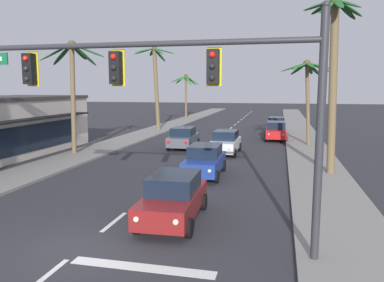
{
  "coord_description": "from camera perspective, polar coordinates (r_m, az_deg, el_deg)",
  "views": [
    {
      "loc": [
        5.65,
        -9.55,
        4.73
      ],
      "look_at": [
        1.56,
        8.0,
        2.2
      ],
      "focal_mm": 35.46,
      "sensor_mm": 36.0,
      "label": 1
    }
  ],
  "objects": [
    {
      "name": "sedan_third_in_queue",
      "position": [
        20.51,
        1.92,
        -2.9
      ],
      "size": [
        2.02,
        4.48,
        1.68
      ],
      "color": "navy",
      "rests_on": "ground"
    },
    {
      "name": "palm_left_second",
      "position": [
        27.88,
        -17.59,
        9.97
      ],
      "size": [
        4.36,
        4.54,
        7.95
      ],
      "color": "brown",
      "rests_on": "ground"
    },
    {
      "name": "palm_right_second",
      "position": [
        21.67,
        20.54,
        11.38
      ],
      "size": [
        3.09,
        3.14,
        9.49
      ],
      "color": "brown",
      "rests_on": "ground"
    },
    {
      "name": "sidewalk_right",
      "position": [
        29.99,
        17.07,
        -1.3
      ],
      "size": [
        3.2,
        110.0,
        0.14
      ],
      "primitive_type": "cube",
      "color": "gray",
      "rests_on": "ground"
    },
    {
      "name": "traffic_signal_mast",
      "position": [
        10.64,
        -2.43,
        8.7
      ],
      "size": [
        11.41,
        0.41,
        6.88
      ],
      "color": "#2D2D33",
      "rests_on": "ground"
    },
    {
      "name": "sedan_parked_mid_kerb",
      "position": [
        40.73,
        12.56,
        2.35
      ],
      "size": [
        1.96,
        4.46,
        1.68
      ],
      "color": "silver",
      "rests_on": "ground"
    },
    {
      "name": "palm_left_farthest",
      "position": [
        57.5,
        -0.99,
        8.43
      ],
      "size": [
        4.53,
        4.8,
        6.79
      ],
      "color": "brown",
      "rests_on": "ground"
    },
    {
      "name": "sidewalk_left",
      "position": [
        32.8,
        -11.24,
        -0.33
      ],
      "size": [
        3.2,
        110.0,
        0.14
      ],
      "primitive_type": "cube",
      "color": "gray",
      "rests_on": "ground"
    },
    {
      "name": "lane_markings",
      "position": [
        30.2,
        3.02,
        -1.02
      ],
      "size": [
        4.28,
        87.86,
        0.01
      ],
      "color": "silver",
      "rests_on": "ground"
    },
    {
      "name": "sedan_lead_at_stop_bar",
      "position": [
        13.71,
        -2.82,
        -8.45
      ],
      "size": [
        2.06,
        4.49,
        1.68
      ],
      "color": "maroon",
      "rests_on": "ground"
    },
    {
      "name": "sedan_parked_nearest_kerb",
      "position": [
        35.37,
        12.51,
        1.52
      ],
      "size": [
        2.01,
        4.47,
        1.68
      ],
      "color": "red",
      "rests_on": "ground"
    },
    {
      "name": "palm_left_third",
      "position": [
        42.12,
        -5.51,
        9.81
      ],
      "size": [
        4.57,
        3.89,
        9.23
      ],
      "color": "brown",
      "rests_on": "ground"
    },
    {
      "name": "palm_right_third",
      "position": [
        31.98,
        16.9,
        8.95
      ],
      "size": [
        4.09,
        4.08,
        6.94
      ],
      "color": "brown",
      "rests_on": "ground"
    },
    {
      "name": "sedan_fifth_in_queue",
      "position": [
        27.43,
        5.04,
        -0.16
      ],
      "size": [
        2.0,
        4.47,
        1.68
      ],
      "color": "silver",
      "rests_on": "ground"
    },
    {
      "name": "ground_plane",
      "position": [
        12.06,
        -16.66,
        -15.46
      ],
      "size": [
        220.0,
        220.0,
        0.0
      ],
      "primitive_type": "plane",
      "color": "#2D2D33"
    },
    {
      "name": "sedan_oncoming_far",
      "position": [
        29.77,
        -1.28,
        0.51
      ],
      "size": [
        2.03,
        4.48,
        1.68
      ],
      "color": "#4C515B",
      "rests_on": "ground"
    }
  ]
}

